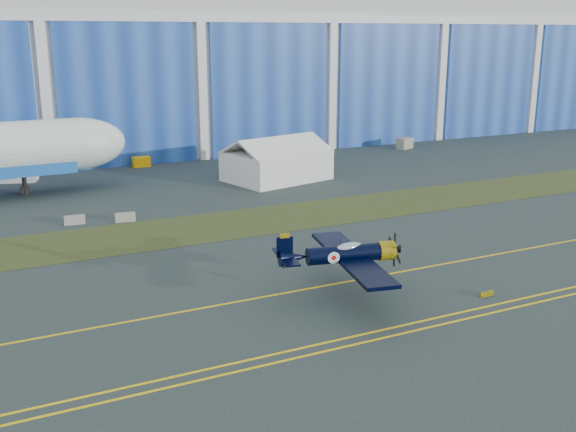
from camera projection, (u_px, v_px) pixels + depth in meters
name	position (u px, v px, depth m)	size (l,w,h in m)	color
ground	(144.00, 291.00, 49.75)	(260.00, 260.00, 0.00)	#2B3838
grass_median	(105.00, 240.00, 61.87)	(260.00, 10.00, 0.02)	#475128
hangar	(25.00, 56.00, 108.00)	(220.00, 45.70, 30.00)	silver
taxiway_centreline	(163.00, 315.00, 45.42)	(200.00, 0.20, 0.02)	yellow
edge_line_near	(211.00, 377.00, 37.19)	(80.00, 0.20, 0.02)	yellow
edge_line_far	(205.00, 370.00, 38.05)	(80.00, 0.20, 0.02)	yellow
guard_board_right	(487.00, 294.00, 48.68)	(1.20, 0.15, 0.35)	yellow
warbird	(344.00, 254.00, 47.67)	(12.53, 14.17, 3.66)	black
tent	(277.00, 158.00, 86.80)	(14.11, 11.69, 5.72)	white
shipping_container	(9.00, 170.00, 86.15)	(6.67, 2.67, 2.89)	white
tug	(141.00, 162.00, 96.09)	(2.39, 1.49, 1.40)	#FDB406
gse_box	(405.00, 143.00, 111.09)	(2.96, 1.58, 1.78)	gray
barrier_a	(75.00, 220.00, 66.98)	(2.00, 0.60, 0.90)	gray
barrier_b	(125.00, 217.00, 67.97)	(2.00, 0.60, 0.90)	gray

